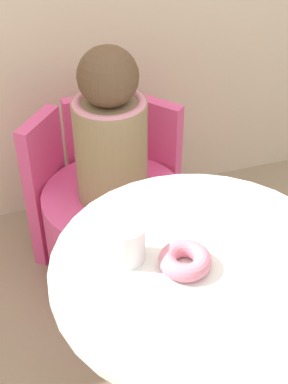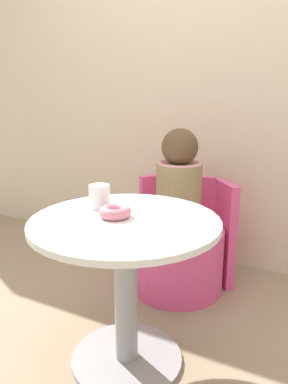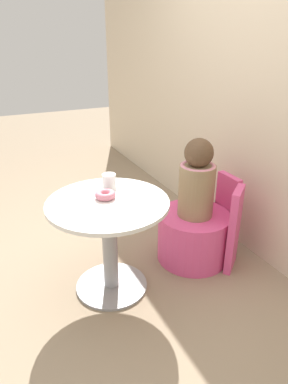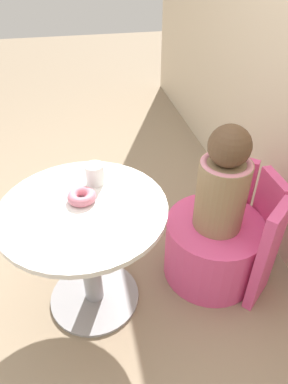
# 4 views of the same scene
# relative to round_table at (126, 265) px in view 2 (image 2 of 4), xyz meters

# --- Properties ---
(ground_plane) EXTENTS (12.00, 12.00, 0.00)m
(ground_plane) POSITION_rel_round_table_xyz_m (-0.05, 0.04, -0.45)
(ground_plane) COLOR gray
(back_wall) EXTENTS (6.00, 0.06, 2.40)m
(back_wall) POSITION_rel_round_table_xyz_m (-0.05, 1.17, 0.75)
(back_wall) COLOR beige
(back_wall) RESTS_ON ground_plane
(round_table) EXTENTS (0.74, 0.74, 0.64)m
(round_table) POSITION_rel_round_table_xyz_m (0.00, 0.00, 0.00)
(round_table) COLOR #99999E
(round_table) RESTS_ON ground_plane
(tub_chair) EXTENTS (0.52, 0.52, 0.37)m
(tub_chair) POSITION_rel_round_table_xyz_m (-0.05, 0.67, -0.26)
(tub_chair) COLOR #E54C8C
(tub_chair) RESTS_ON ground_plane
(booth_backrest) EXTENTS (0.62, 0.23, 0.62)m
(booth_backrest) POSITION_rel_round_table_xyz_m (-0.05, 0.89, -0.14)
(booth_backrest) COLOR #E54C8C
(booth_backrest) RESTS_ON ground_plane
(child_figure) EXTENTS (0.25, 0.25, 0.56)m
(child_figure) POSITION_rel_round_table_xyz_m (-0.05, 0.67, 0.18)
(child_figure) COLOR #937A56
(child_figure) RESTS_ON tub_chair
(donut) EXTENTS (0.13, 0.13, 0.04)m
(donut) POSITION_rel_round_table_xyz_m (-0.05, 0.00, 0.21)
(donut) COLOR pink
(donut) RESTS_ON round_table
(cup) EXTENTS (0.09, 0.09, 0.10)m
(cup) POSITION_rel_round_table_xyz_m (-0.17, 0.07, 0.24)
(cup) COLOR white
(cup) RESTS_ON round_table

